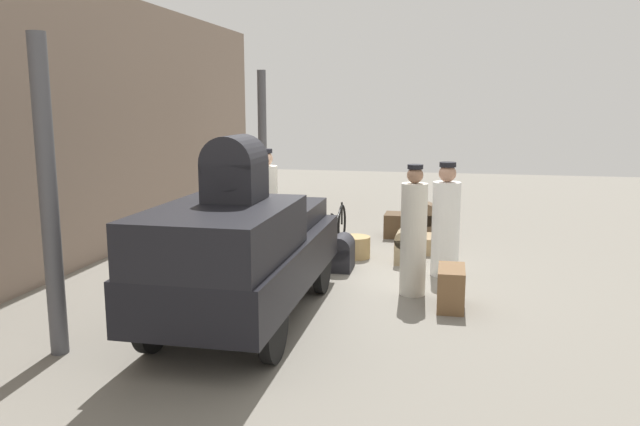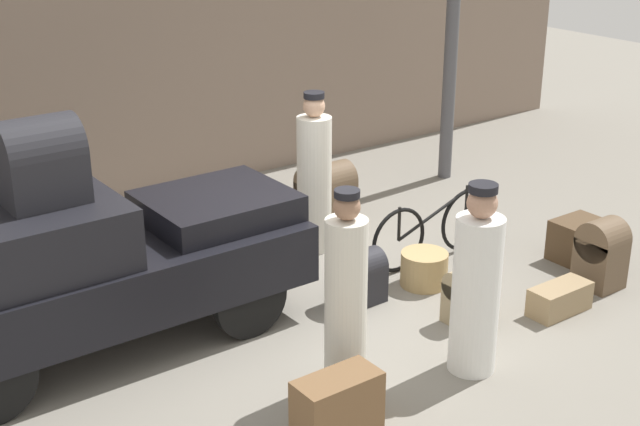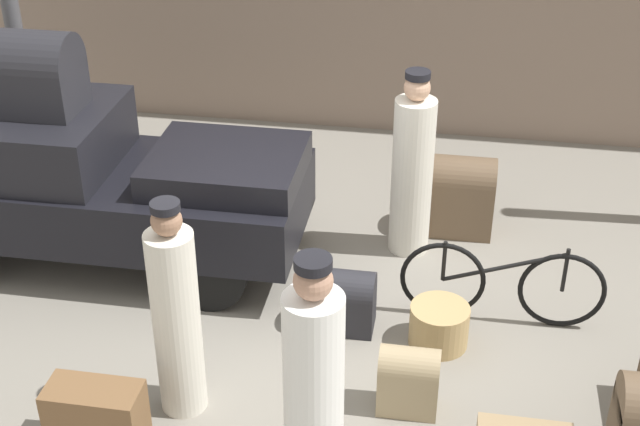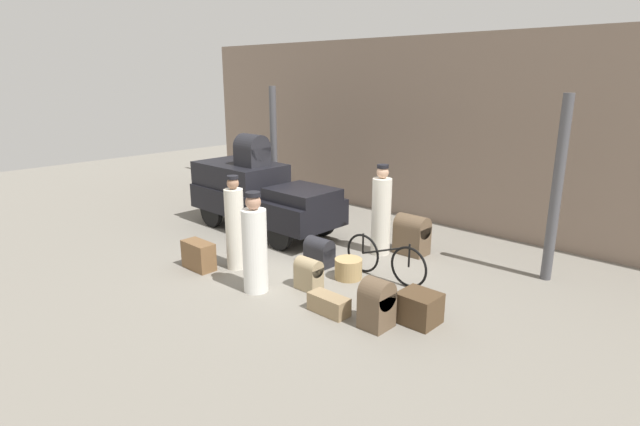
% 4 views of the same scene
% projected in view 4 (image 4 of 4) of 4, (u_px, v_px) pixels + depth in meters
% --- Properties ---
extents(ground_plane, '(30.00, 30.00, 0.00)m').
position_uv_depth(ground_plane, '(306.00, 258.00, 10.12)').
color(ground_plane, gray).
extents(station_building_facade, '(16.00, 0.15, 4.50)m').
position_uv_depth(station_building_facade, '(421.00, 131.00, 12.37)').
color(station_building_facade, gray).
rests_on(station_building_facade, ground).
extents(canopy_pillar_left, '(0.18, 0.18, 3.31)m').
position_uv_depth(canopy_pillar_left, '(274.00, 149.00, 13.54)').
color(canopy_pillar_left, '#4C4C51').
rests_on(canopy_pillar_left, ground).
extents(canopy_pillar_right, '(0.18, 0.18, 3.31)m').
position_uv_depth(canopy_pillar_right, '(557.00, 190.00, 8.66)').
color(canopy_pillar_right, '#4C4C51').
rests_on(canopy_pillar_right, ground).
extents(truck, '(3.91, 1.50, 1.53)m').
position_uv_depth(truck, '(260.00, 194.00, 11.76)').
color(truck, black).
rests_on(truck, ground).
extents(bicycle, '(1.76, 0.04, 0.79)m').
position_uv_depth(bicycle, '(385.00, 259.00, 8.99)').
color(bicycle, black).
rests_on(bicycle, ground).
extents(wicker_basket, '(0.50, 0.50, 0.37)m').
position_uv_depth(wicker_basket, '(348.00, 269.00, 9.08)').
color(wicker_basket, tan).
rests_on(wicker_basket, ground).
extents(porter_standing_middle, '(0.36, 0.36, 1.81)m').
position_uv_depth(porter_standing_middle, '(235.00, 226.00, 9.41)').
color(porter_standing_middle, silver).
rests_on(porter_standing_middle, ground).
extents(porter_carrying_trunk, '(0.40, 0.40, 1.87)m').
position_uv_depth(porter_carrying_trunk, '(381.00, 213.00, 10.18)').
color(porter_carrying_trunk, silver).
rests_on(porter_carrying_trunk, ground).
extents(porter_with_bicycle, '(0.42, 0.42, 1.74)m').
position_uv_depth(porter_with_bicycle, '(255.00, 247.00, 8.40)').
color(porter_with_bicycle, white).
rests_on(porter_with_bicycle, ground).
extents(trunk_barrel_dark, '(0.54, 0.36, 0.56)m').
position_uv_depth(trunk_barrel_dark, '(319.00, 251.00, 9.68)').
color(trunk_barrel_dark, '#232328').
rests_on(trunk_barrel_dark, ground).
extents(trunk_wicker_pale, '(0.67, 0.30, 0.29)m').
position_uv_depth(trunk_wicker_pale, '(329.00, 304.00, 7.76)').
color(trunk_wicker_pale, '#937A56').
rests_on(trunk_wicker_pale, ground).
extents(suitcase_small_leather, '(0.46, 0.29, 0.56)m').
position_uv_depth(suitcase_small_leather, '(309.00, 273.00, 8.59)').
color(suitcase_small_leather, '#9E8966').
rests_on(suitcase_small_leather, ground).
extents(suitcase_tan_flat, '(0.57, 0.51, 0.47)m').
position_uv_depth(suitcase_tan_flat, '(419.00, 308.00, 7.45)').
color(suitcase_tan_flat, '#4C3823').
rests_on(suitcase_tan_flat, ground).
extents(trunk_umber_medium, '(0.69, 0.34, 0.53)m').
position_uv_depth(trunk_umber_medium, '(199.00, 255.00, 9.51)').
color(trunk_umber_medium, brown).
rests_on(trunk_umber_medium, ground).
extents(trunk_large_brown, '(0.40, 0.44, 0.76)m').
position_uv_depth(trunk_large_brown, '(377.00, 303.00, 7.27)').
color(trunk_large_brown, brown).
rests_on(trunk_large_brown, ground).
extents(suitcase_black_upright, '(0.66, 0.45, 0.83)m').
position_uv_depth(suitcase_black_upright, '(412.00, 234.00, 10.28)').
color(suitcase_black_upright, brown).
rests_on(suitcase_black_upright, ground).
extents(trunk_on_truck_roof, '(0.66, 0.60, 0.74)m').
position_uv_depth(trunk_on_truck_roof, '(252.00, 151.00, 11.64)').
color(trunk_on_truck_roof, '#232328').
rests_on(trunk_on_truck_roof, truck).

